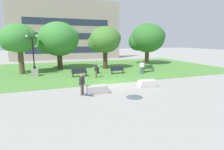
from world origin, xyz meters
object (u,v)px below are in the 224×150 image
park_bench_far_left (148,68)px  person_skateboarder (82,83)px  lamp_post_center (35,68)px  person_bystander_near_lawn (142,66)px  park_bench_near_right (117,70)px  skateboard (87,95)px  park_bench_near_left (79,72)px  person_bystander_far_lawn (96,69)px  concrete_block_left (147,84)px  trash_bin (97,70)px  concrete_block_center (98,90)px

park_bench_far_left → person_skateboarder: bearing=-144.7°
lamp_post_center → person_bystander_near_lawn: bearing=-13.6°
person_bystander_near_lawn → park_bench_near_right: bearing=156.3°
skateboard → park_bench_far_left: (10.19, 7.73, 0.45)m
skateboard → park_bench_near_left: (0.66, 7.54, 0.45)m
park_bench_near_left → park_bench_far_left: same height
lamp_post_center → person_bystander_far_lawn: (6.77, -3.40, -0.06)m
concrete_block_left → lamp_post_center: lamp_post_center is taller
concrete_block_left → person_skateboarder: size_ratio=1.05×
trash_bin → lamp_post_center: bearing=172.8°
park_bench_near_right → person_bystander_near_lawn: size_ratio=1.06×
concrete_block_center → skateboard: (-0.95, -0.37, -0.22)m
park_bench_near_left → person_bystander_near_lawn: size_ratio=1.07×
park_bench_near_right → park_bench_far_left: size_ratio=0.99×
park_bench_far_left → trash_bin: trash_bin is taller
lamp_post_center → skateboard: bearing=-65.7°
concrete_block_center → park_bench_far_left: bearing=38.5°
person_skateboarder → lamp_post_center: size_ratio=0.34×
concrete_block_center → trash_bin: bearing=75.1°
park_bench_near_right → person_bystander_near_lawn: person_bystander_near_lawn is taller
skateboard → concrete_block_left: bearing=7.1°
park_bench_near_right → concrete_block_left: bearing=-88.2°
park_bench_near_right → person_skateboarder: bearing=-128.4°
trash_bin → concrete_block_center: bearing=-104.9°
person_skateboarder → concrete_block_left: bearing=4.1°
skateboard → trash_bin: size_ratio=0.95×
trash_bin → person_bystander_near_lawn: size_ratio=0.56×
concrete_block_left → person_skateboarder: person_skateboarder is taller
person_bystander_near_lawn → lamp_post_center: bearing=166.4°
skateboard → person_skateboarder: bearing=140.5°
park_bench_near_left → trash_bin: trash_bin is taller
concrete_block_center → person_skateboarder: 1.45m
concrete_block_left → person_bystander_far_lawn: 6.59m
person_skateboarder → park_bench_near_right: person_skateboarder is taller
park_bench_near_left → concrete_block_center: bearing=-87.7°
lamp_post_center → park_bench_far_left: bearing=-7.7°
lamp_post_center → trash_bin: lamp_post_center is taller
person_bystander_far_lawn → trash_bin: bearing=72.4°
person_bystander_far_lawn → person_skateboarder: bearing=-114.5°
park_bench_near_right → person_bystander_far_lawn: bearing=-154.6°
skateboard → lamp_post_center: (-4.37, 9.69, 0.96)m
person_skateboarder → concrete_block_center: bearing=4.1°
park_bench_near_left → park_bench_far_left: size_ratio=0.99×
person_skateboarder → person_bystander_near_lawn: bearing=35.1°
park_bench_far_left → lamp_post_center: (-14.57, 1.96, 0.51)m
park_bench_near_right → skateboard: bearing=-125.8°
trash_bin → park_bench_near_right: bearing=-19.9°
park_bench_far_left → concrete_block_left: bearing=-121.7°
skateboard → concrete_block_center: bearing=21.3°
person_skateboarder → trash_bin: bearing=67.4°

